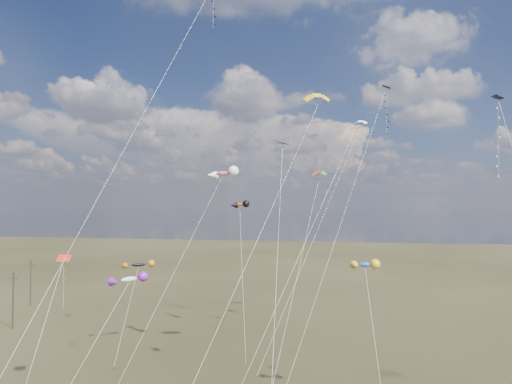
% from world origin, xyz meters
% --- Properties ---
extents(utility_pole_near, '(1.40, 0.20, 8.00)m').
position_xyz_m(utility_pole_near, '(-38.00, 30.00, 4.09)').
color(utility_pole_near, black).
rests_on(utility_pole_near, ground).
extents(utility_pole_far, '(1.40, 0.20, 8.00)m').
position_xyz_m(utility_pole_far, '(-46.00, 44.00, 4.09)').
color(utility_pole_far, black).
rests_on(utility_pole_far, ground).
extents(diamond_black_high, '(11.34, 23.53, 32.57)m').
position_xyz_m(diamond_black_high, '(13.30, 29.19, 27.67)').
color(diamond_black_high, black).
rests_on(diamond_black_high, ground).
extents(diamond_navy_tall, '(8.36, 27.57, 41.19)m').
position_xyz_m(diamond_navy_tall, '(-5.37, 15.67, 35.31)').
color(diamond_navy_tall, '#0F0C49').
rests_on(diamond_navy_tall, ground).
extents(diamond_black_mid, '(1.57, 14.08, 23.46)m').
position_xyz_m(diamond_black_mid, '(3.64, 9.89, 17.21)').
color(diamond_black_mid, black).
rests_on(diamond_black_mid, ground).
extents(diamond_red_low, '(1.93, 9.03, 13.11)m').
position_xyz_m(diamond_red_low, '(-16.09, 9.41, 10.35)').
color(diamond_red_low, red).
rests_on(diamond_red_low, ground).
extents(diamond_navy_right, '(1.47, 21.94, 25.80)m').
position_xyz_m(diamond_navy_right, '(20.11, 7.84, 21.46)').
color(diamond_navy_right, '#0C1543').
rests_on(diamond_navy_right, ground).
extents(diamond_orange_center, '(11.31, 14.87, 26.23)m').
position_xyz_m(diamond_orange_center, '(6.97, 19.08, 18.61)').
color(diamond_orange_center, '#E04709').
rests_on(diamond_orange_center, ground).
extents(parafoil_yellow, '(10.56, 22.03, 29.34)m').
position_xyz_m(parafoil_yellow, '(6.19, 18.05, 28.53)').
color(parafoil_yellow, '#DDB90C').
rests_on(parafoil_yellow, ground).
extents(parafoil_blue_white, '(12.16, 20.21, 30.10)m').
position_xyz_m(parafoil_blue_white, '(10.85, 38.28, 29.28)').
color(parafoil_blue_white, blue).
rests_on(parafoil_blue_white, ground).
extents(parafoil_tricolor, '(4.57, 18.47, 22.44)m').
position_xyz_m(parafoil_tricolor, '(5.58, 30.87, 21.74)').
color(parafoil_tricolor, '#DC9903').
rests_on(parafoil_tricolor, ground).
extents(novelty_black_orange, '(3.42, 7.86, 10.84)m').
position_xyz_m(novelty_black_orange, '(-16.06, 24.62, 10.33)').
color(novelty_black_orange, black).
rests_on(novelty_black_orange, ground).
extents(novelty_orange_black, '(4.86, 12.17, 18.32)m').
position_xyz_m(novelty_orange_black, '(-5.31, 32.98, 17.70)').
color(novelty_orange_black, orange).
rests_on(novelty_orange_black, ground).
extents(novelty_white_purple, '(5.74, 7.72, 12.64)m').
position_xyz_m(novelty_white_purple, '(-6.50, 3.33, 12.18)').
color(novelty_white_purple, white).
rests_on(novelty_white_purple, ground).
extents(novelty_redwhite_stripe, '(8.27, 16.19, 22.01)m').
position_xyz_m(novelty_redwhite_stripe, '(-4.84, 22.44, 21.21)').
color(novelty_redwhite_stripe, red).
rests_on(novelty_redwhite_stripe, ground).
extents(novelty_blue_yellow, '(2.38, 11.63, 13.02)m').
position_xyz_m(novelty_blue_yellow, '(10.61, 12.81, 12.48)').
color(novelty_blue_yellow, '#1647B2').
rests_on(novelty_blue_yellow, ground).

